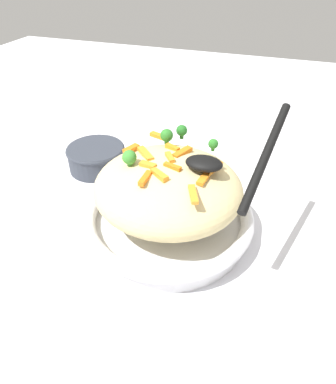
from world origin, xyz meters
name	(u,v)px	position (x,y,z in m)	size (l,w,h in m)	color
ground_plane	(168,231)	(0.00, 0.00, 0.00)	(2.40, 2.40, 0.00)	silver
serving_bowl	(168,220)	(0.00, 0.00, 0.03)	(0.29, 0.29, 0.05)	silver
pasta_mound	(168,188)	(0.00, 0.00, 0.09)	(0.24, 0.23, 0.10)	#DBC689
carrot_piece_0	(170,157)	(0.00, 0.01, 0.15)	(0.03, 0.01, 0.01)	orange
carrot_piece_1	(193,194)	(0.06, -0.06, 0.14)	(0.04, 0.01, 0.01)	orange
carrot_piece_2	(182,153)	(0.01, 0.04, 0.14)	(0.04, 0.01, 0.01)	orange
carrot_piece_3	(214,168)	(0.07, 0.01, 0.14)	(0.04, 0.01, 0.01)	orange
carrot_piece_4	(172,167)	(0.01, -0.01, 0.15)	(0.03, 0.01, 0.01)	orange
carrot_piece_5	(159,136)	(-0.05, 0.08, 0.14)	(0.04, 0.01, 0.01)	orange
carrot_piece_6	(148,165)	(-0.03, -0.02, 0.14)	(0.02, 0.01, 0.01)	orange
carrot_piece_7	(145,154)	(-0.04, 0.01, 0.14)	(0.04, 0.01, 0.01)	orange
carrot_piece_8	(131,149)	(-0.07, 0.03, 0.14)	(0.03, 0.01, 0.01)	orange
carrot_piece_9	(203,180)	(0.06, -0.02, 0.14)	(0.03, 0.01, 0.01)	orange
carrot_piece_10	(159,175)	(0.00, -0.04, 0.14)	(0.03, 0.01, 0.01)	orange
carrot_piece_11	(145,178)	(-0.02, -0.05, 0.14)	(0.03, 0.01, 0.01)	orange
carrot_piece_12	(172,148)	(-0.01, 0.05, 0.14)	(0.03, 0.01, 0.01)	orange
broccoli_floret_0	(213,144)	(0.05, 0.07, 0.15)	(0.02, 0.02, 0.02)	#296820
broccoli_floret_1	(167,136)	(-0.03, 0.07, 0.15)	(0.02, 0.02, 0.03)	#296820
broccoli_floret_2	(182,131)	(-0.01, 0.09, 0.15)	(0.02, 0.02, 0.02)	#205B1C
broccoli_floret_3	(129,157)	(-0.06, -0.02, 0.15)	(0.02, 0.02, 0.03)	#377928
serving_spoon	(227,160)	(0.09, 0.00, 0.17)	(0.13, 0.18, 0.09)	black
companion_bowl	(96,156)	(-0.22, 0.15, 0.03)	(0.13, 0.13, 0.05)	#333842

